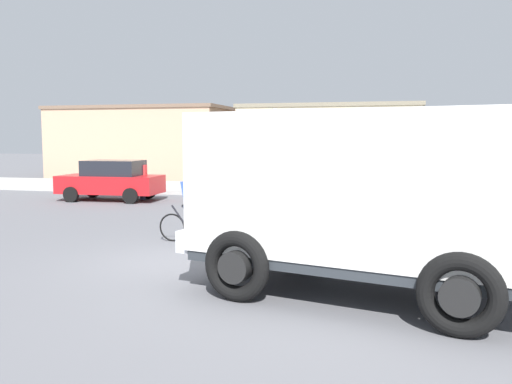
{
  "coord_description": "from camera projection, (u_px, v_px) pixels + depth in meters",
  "views": [
    {
      "loc": [
        4.02,
        -9.9,
        2.52
      ],
      "look_at": [
        0.85,
        2.5,
        1.2
      ],
      "focal_mm": 37.57,
      "sensor_mm": 36.0,
      "label": 1
    }
  ],
  "objects": [
    {
      "name": "pedestrian_near_kerb",
      "position": [
        142.0,
        179.0,
        21.48
      ],
      "size": [
        0.34,
        0.22,
        1.62
      ],
      "color": "#2D334C",
      "rests_on": "ground"
    },
    {
      "name": "car_white_mid",
      "position": [
        111.0,
        180.0,
        21.25
      ],
      "size": [
        4.07,
        2.02,
        1.6
      ],
      "color": "red",
      "rests_on": "ground"
    },
    {
      "name": "car_far_side",
      "position": [
        394.0,
        185.0,
        19.05
      ],
      "size": [
        4.03,
        1.94,
        1.6
      ],
      "color": "#1E2328",
      "rests_on": "ground"
    },
    {
      "name": "sidewalk_far",
      "position": [
        302.0,
        190.0,
        24.51
      ],
      "size": [
        80.0,
        5.0,
        0.16
      ],
      "primitive_type": "cube",
      "color": "#ADADA8",
      "rests_on": "ground"
    },
    {
      "name": "truck_foreground",
      "position": [
        363.0,
        191.0,
        8.46
      ],
      "size": [
        5.83,
        3.72,
        2.9
      ],
      "color": "white",
      "rests_on": "ground"
    },
    {
      "name": "cyclist",
      "position": [
        191.0,
        207.0,
        12.73
      ],
      "size": [
        1.73,
        0.5,
        1.72
      ],
      "color": "black",
      "rests_on": "ground"
    },
    {
      "name": "building_mid_block",
      "position": [
        332.0,
        144.0,
        30.5
      ],
      "size": [
        9.78,
        6.38,
        4.28
      ],
      "color": "beige",
      "rests_on": "ground"
    },
    {
      "name": "traffic_light_pole",
      "position": [
        275.0,
        155.0,
        13.09
      ],
      "size": [
        0.24,
        0.43,
        3.2
      ],
      "color": "red",
      "rests_on": "ground"
    },
    {
      "name": "building_corner_left",
      "position": [
        151.0,
        142.0,
        34.93
      ],
      "size": [
        10.96,
        7.95,
        4.39
      ],
      "color": "tan",
      "rests_on": "ground"
    },
    {
      "name": "ground_plane",
      "position": [
        185.0,
        262.0,
        10.79
      ],
      "size": [
        120.0,
        120.0,
        0.0
      ],
      "primitive_type": "plane",
      "color": "slate"
    }
  ]
}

